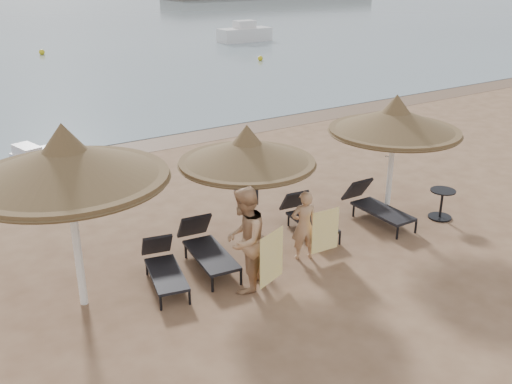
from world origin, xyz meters
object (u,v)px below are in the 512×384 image
lounger_far_left (163,266)px  lounger_far_right (375,205)px  palapa_right (395,121)px  lounger_near_right (307,216)px  person_right (304,220)px  palapa_center (247,152)px  side_table (441,205)px  lounger_near_left (206,246)px  person_left (244,232)px  pedal_boat (42,164)px  palapa_left (66,164)px

lounger_far_left → lounger_far_right: size_ratio=0.94×
palapa_right → lounger_near_right: (-2.02, 0.46, -1.99)m
palapa_right → person_right: 3.28m
palapa_center → person_right: 1.76m
lounger_far_right → side_table: lounger_far_right is taller
lounger_far_left → lounger_far_right: (5.29, -0.10, 0.04)m
lounger_far_right → person_right: 2.63m
side_table → person_right: 3.94m
palapa_right → lounger_far_left: size_ratio=1.66×
lounger_near_left → person_left: (0.16, -1.20, 0.77)m
lounger_near_right → person_right: (-0.86, -1.00, 0.50)m
lounger_near_right → lounger_far_left: bearing=-168.5°
side_table → person_left: 5.57m
pedal_boat → person_left: bearing=-93.1°
palapa_left → palapa_right: 7.15m
palapa_right → lounger_far_right: palapa_right is taller
person_right → lounger_far_right: bearing=-147.2°
palapa_right → lounger_far_right: size_ratio=1.56×
lounger_far_left → lounger_far_right: 5.29m
person_right → person_left: bearing=31.9°
palapa_center → pedal_boat: bearing=109.6°
lounger_near_right → person_right: person_right is taller
lounger_far_right → person_right: bearing=-166.5°
lounger_near_right → pedal_boat: size_ratio=0.76×
palapa_left → palapa_right: (7.14, -0.23, -0.28)m
palapa_left → side_table: (8.16, -0.96, -2.28)m
lounger_near_right → person_left: size_ratio=0.77×
person_left → pedal_boat: bearing=-118.8°
person_left → person_right: 1.67m
palapa_right → lounger_far_left: 5.99m
palapa_left → side_table: palapa_left is taller
lounger_near_left → pedal_boat: 7.11m
lounger_far_right → palapa_left: bearing=179.0°
palapa_center → palapa_left: bearing=-178.2°
lounger_far_left → lounger_near_right: size_ratio=1.01×
palapa_center → person_right: bearing=-48.4°
palapa_right → pedal_boat: bearing=130.1°
lounger_far_left → person_left: 1.74m
palapa_left → palapa_center: size_ratio=1.21×
side_table → person_left: size_ratio=0.30×
palapa_right → person_left: size_ratio=1.28×
side_table → person_right: (-3.90, 0.19, 0.52)m
palapa_center → pedal_boat: (-2.46, 6.93, -1.80)m
palapa_right → side_table: 2.36m
lounger_near_left → person_right: person_right is taller
person_right → pedal_boat: (-3.24, 7.81, -0.49)m
lounger_far_left → side_table: size_ratio=2.54×
lounger_near_right → lounger_far_right: 1.72m
palapa_left → pedal_boat: 7.46m
palapa_left → lounger_near_right: palapa_left is taller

